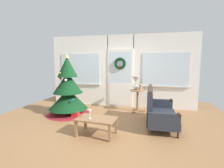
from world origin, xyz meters
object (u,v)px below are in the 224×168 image
coffee_table (96,121)px  christmas_tree (68,92)px  flower_vase (141,87)px  wine_glass (90,112)px  settee_sofa (157,110)px  side_table (138,96)px  gift_box (76,114)px  table_lamp (136,81)px

coffee_table → christmas_tree: bearing=136.6°
flower_vase → wine_glass: bearing=-114.9°
settee_sofa → flower_vase: 1.23m
side_table → gift_box: bearing=-147.5°
flower_vase → side_table: bearing=149.0°
side_table → coffee_table: 2.16m
gift_box → settee_sofa: bearing=-0.9°
table_lamp → gift_box: (-1.60, -1.10, -0.89)m
side_table → flower_vase: (0.10, -0.06, 0.32)m
settee_sofa → wine_glass: settee_sofa is taller
christmas_tree → table_lamp: 2.16m
settee_sofa → table_lamp: size_ratio=3.42×
flower_vase → coffee_table: 2.19m
wine_glass → gift_box: bearing=128.7°
christmas_tree → table_lamp: (1.97, 0.83, 0.29)m
settee_sofa → side_table: (-0.59, 1.10, 0.13)m
side_table → gift_box: size_ratio=3.42×
christmas_tree → flower_vase: (2.13, 0.73, 0.12)m
christmas_tree → wine_glass: bearing=-47.6°
side_table → wine_glass: side_table is taller
wine_glass → coffee_table: bearing=23.6°
side_table → table_lamp: bearing=146.3°
table_lamp → wine_glass: table_lamp is taller
table_lamp → coffee_table: table_lamp is taller
side_table → wine_glass: size_ratio=3.63×
table_lamp → coffee_table: size_ratio=0.50×
wine_glass → gift_box: 1.38m
flower_vase → gift_box: 2.15m
gift_box → coffee_table: bearing=-45.7°
side_table → gift_box: 2.01m
table_lamp → wine_glass: (-0.78, -2.13, -0.47)m
side_table → settee_sofa: bearing=-61.7°
settee_sofa → christmas_tree: bearing=173.3°
christmas_tree → settee_sofa: 2.66m
table_lamp → wine_glass: bearing=-110.2°
table_lamp → coffee_table: bearing=-107.6°
coffee_table → gift_box: size_ratio=4.26×
table_lamp → flower_vase: size_ratio=1.26×
coffee_table → gift_box: 1.38m
christmas_tree → wine_glass: (1.19, -1.30, -0.18)m
table_lamp → settee_sofa: bearing=-60.2°
christmas_tree → flower_vase: 2.26m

